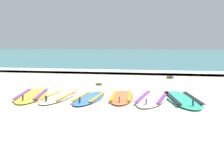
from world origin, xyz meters
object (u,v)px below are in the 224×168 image
(surfboard_4, at_px, (153,98))
(surfboard_5, at_px, (182,99))
(surfboard_2, at_px, (90,98))
(surfboard_3, at_px, (122,97))
(surfboard_1, at_px, (59,97))
(surfboard_0, at_px, (32,95))

(surfboard_4, height_order, surfboard_5, same)
(surfboard_2, height_order, surfboard_3, same)
(surfboard_1, distance_m, surfboard_5, 2.83)
(surfboard_0, relative_size, surfboard_1, 1.18)
(surfboard_3, bearing_deg, surfboard_1, -169.16)
(surfboard_0, xyz_separation_m, surfboard_1, (0.72, -0.08, 0.00))
(surfboard_0, xyz_separation_m, surfboard_5, (3.54, 0.20, -0.00))
(surfboard_3, relative_size, surfboard_4, 0.86)
(surfboard_4, bearing_deg, surfboard_5, 1.65)
(surfboard_0, xyz_separation_m, surfboard_3, (2.16, 0.19, 0.00))
(surfboard_2, relative_size, surfboard_5, 0.80)
(surfboard_2, bearing_deg, surfboard_4, 10.86)
(surfboard_2, relative_size, surfboard_3, 0.97)
(surfboard_0, bearing_deg, surfboard_3, 5.09)
(surfboard_3, relative_size, surfboard_5, 0.83)
(surfboard_1, height_order, surfboard_4, same)
(surfboard_0, height_order, surfboard_3, same)
(surfboard_4, bearing_deg, surfboard_1, -173.04)
(surfboard_1, height_order, surfboard_2, same)
(surfboard_5, bearing_deg, surfboard_0, -176.76)
(surfboard_1, height_order, surfboard_3, same)
(surfboard_0, xyz_separation_m, surfboard_2, (1.47, -0.09, 0.00))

